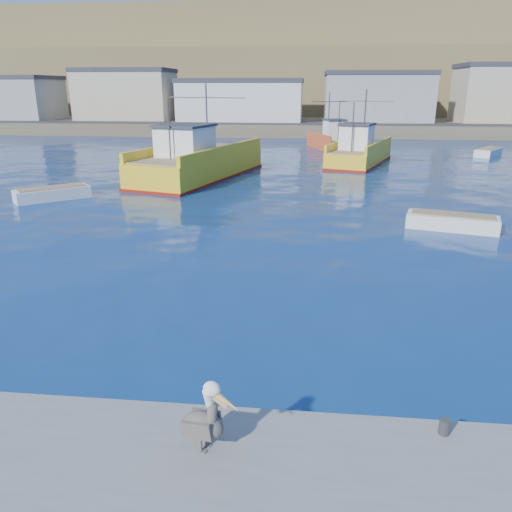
{
  "coord_description": "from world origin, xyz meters",
  "views": [
    {
      "loc": [
        0.38,
        -11.29,
        6.5
      ],
      "look_at": [
        -1.24,
        4.16,
        1.23
      ],
      "focal_mm": 35.0,
      "sensor_mm": 36.0,
      "label": 1
    }
  ],
  "objects": [
    {
      "name": "skiff_far",
      "position": [
        18.13,
        41.12,
        0.3
      ],
      "size": [
        3.65,
        4.47,
        0.95
      ],
      "color": "silver",
      "rests_on": "ground"
    },
    {
      "name": "far_shore",
      "position": [
        0.0,
        109.2,
        8.98
      ],
      "size": [
        200.0,
        81.0,
        24.0
      ],
      "color": "brown",
      "rests_on": "ground"
    },
    {
      "name": "trawler_yellow_a",
      "position": [
        -7.86,
        25.54,
        1.18
      ],
      "size": [
        8.27,
        14.5,
        6.83
      ],
      "color": "yellow",
      "rests_on": "ground"
    },
    {
      "name": "skiff_left",
      "position": [
        -15.08,
        17.17,
        0.3
      ],
      "size": [
        4.21,
        3.95,
        0.93
      ],
      "color": "silver",
      "rests_on": "ground"
    },
    {
      "name": "pelican",
      "position": [
        -1.23,
        -4.25,
        1.09
      ],
      "size": [
        1.11,
        0.64,
        1.39
      ],
      "color": "#595451",
      "rests_on": "dock"
    },
    {
      "name": "dock_bollards",
      "position": [
        0.6,
        -3.4,
        0.65
      ],
      "size": [
        36.2,
        0.2,
        0.3
      ],
      "color": "#4C4C4C",
      "rests_on": "dock"
    },
    {
      "name": "boat_orange",
      "position": [
        2.74,
        45.24,
        1.0
      ],
      "size": [
        5.13,
        8.1,
        5.99
      ],
      "color": "#CC4D22",
      "rests_on": "ground"
    },
    {
      "name": "skiff_mid",
      "position": [
        7.34,
        12.8,
        0.29
      ],
      "size": [
        4.41,
        2.54,
        0.91
      ],
      "color": "silver",
      "rests_on": "ground"
    },
    {
      "name": "trawler_yellow_b",
      "position": [
        4.79,
        34.09,
        0.99
      ],
      "size": [
        6.77,
        11.0,
        6.4
      ],
      "color": "yellow",
      "rests_on": "ground"
    },
    {
      "name": "ground",
      "position": [
        0.0,
        0.0,
        0.0
      ],
      "size": [
        260.0,
        260.0,
        0.0
      ],
      "primitive_type": "plane",
      "color": "#07175A",
      "rests_on": "ground"
    }
  ]
}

